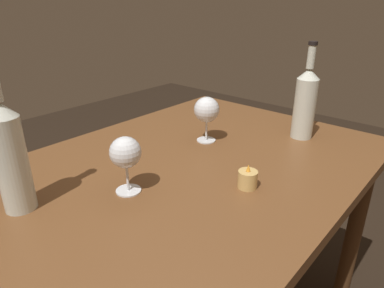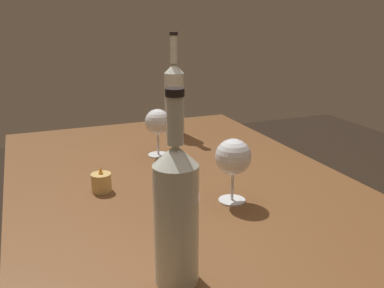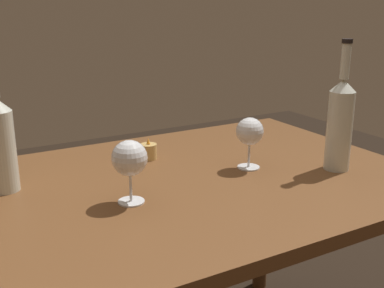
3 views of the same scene
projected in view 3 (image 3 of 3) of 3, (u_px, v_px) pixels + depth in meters
dining_table at (186, 209)px, 1.37m from camera, size 1.30×0.90×0.74m
wine_glass_left at (250, 133)px, 1.40m from camera, size 0.08×0.08×0.15m
wine_glass_right at (130, 159)px, 1.16m from camera, size 0.09×0.09×0.16m
wine_bottle at (0, 142)px, 1.23m from camera, size 0.08×0.08×0.34m
wine_bottle_second at (340, 122)px, 1.39m from camera, size 0.07×0.07×0.38m
votive_candle at (149, 152)px, 1.51m from camera, size 0.05×0.05×0.07m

